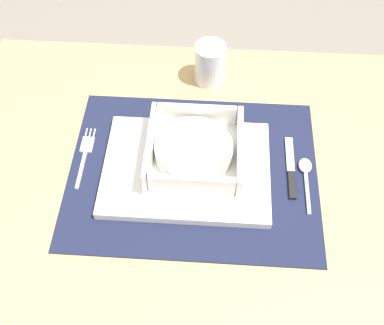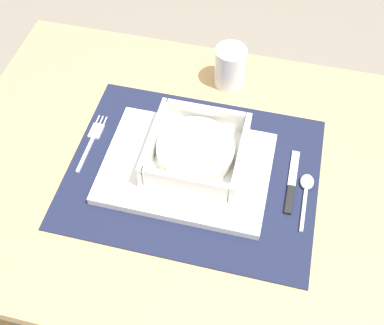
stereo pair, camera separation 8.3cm
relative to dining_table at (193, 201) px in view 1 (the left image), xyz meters
The scene contains 9 objects.
ground_plane 0.60m from the dining_table, ahead, with size 6.00×6.00×0.00m, color gray.
dining_table is the anchor object (origin of this frame).
placemat 0.12m from the dining_table, 103.97° to the right, with size 0.45×0.35×0.00m, color #191E38.
serving_plate 0.13m from the dining_table, 142.53° to the right, with size 0.30×0.22×0.02m, color white.
porridge_bowl 0.15m from the dining_table, 78.07° to the left, with size 0.17×0.17×0.05m.
fork 0.24m from the dining_table, behind, with size 0.02×0.14×0.00m.
spoon 0.24m from the dining_table, ahead, with size 0.02×0.12×0.01m.
butter_knife 0.21m from the dining_table, ahead, with size 0.01×0.13×0.01m.
drinking_glass 0.28m from the dining_table, 85.27° to the left, with size 0.06×0.06×0.09m.
Camera 1 is at (0.03, -0.49, 1.42)m, focal length 44.34 mm.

